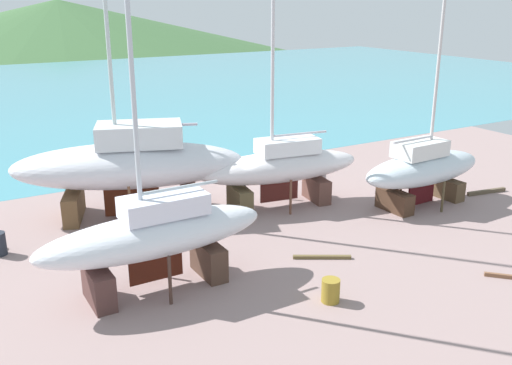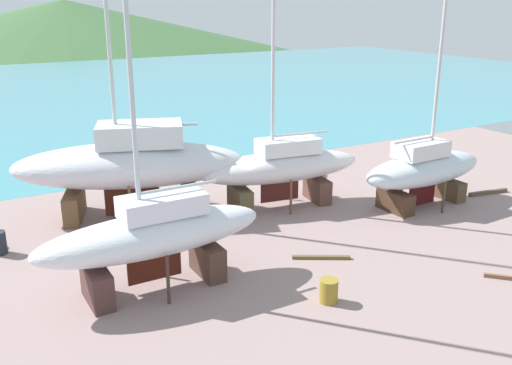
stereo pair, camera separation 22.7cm
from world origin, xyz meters
TOP-DOWN VIEW (x-y plane):
  - ground_plane at (0.00, -5.16)m, footprint 48.69×48.69m
  - sea_water at (0.00, 40.39)m, footprint 138.22×66.75m
  - headland_hill at (23.36, 150.44)m, footprint 168.21×168.21m
  - sailboat_large_starboard at (1.04, -0.62)m, footprint 8.59×3.58m
  - sailboat_small_center at (-7.29, -5.58)m, footprint 8.18×2.68m
  - sailboat_far_slipway at (7.19, -4.02)m, footprint 7.36×2.81m
  - sailboat_mid_port at (-5.64, 1.81)m, footprint 11.23×7.04m
  - worker at (1.04, 4.54)m, footprint 0.50×0.39m
  - barrel_rust_near at (5.53, 2.67)m, footprint 1.02×1.08m
  - barrel_by_slipway at (-2.59, -9.44)m, footprint 0.76×0.76m
  - timber_plank_near at (-0.81, -6.61)m, footprint 2.06×1.32m
  - timber_short_skew at (10.20, -0.09)m, footprint 1.35×0.54m
  - timber_long_fore at (11.44, -4.63)m, footprint 2.40×0.59m

SIDE VIEW (x-z plane):
  - ground_plane at x=0.00m, z-range 0.00..0.00m
  - sea_water at x=0.00m, z-range 0.00..0.00m
  - headland_hill at x=23.36m, z-range -9.57..9.57m
  - timber_plank_near at x=-0.81m, z-range 0.00..0.13m
  - timber_short_skew at x=10.20m, z-range 0.00..0.17m
  - timber_long_fore at x=11.44m, z-range 0.00..0.20m
  - barrel_rust_near at x=5.53m, z-range 0.00..0.58m
  - barrel_by_slipway at x=-2.59m, z-range 0.00..0.82m
  - worker at x=1.04m, z-range 0.03..1.69m
  - sailboat_far_slipway at x=7.19m, z-range -3.53..7.23m
  - sailboat_large_starboard at x=1.04m, z-range -4.82..8.84m
  - sailboat_small_center at x=-7.29m, z-range -5.10..9.22m
  - sailboat_mid_port at x=-5.64m, z-range -6.33..11.37m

